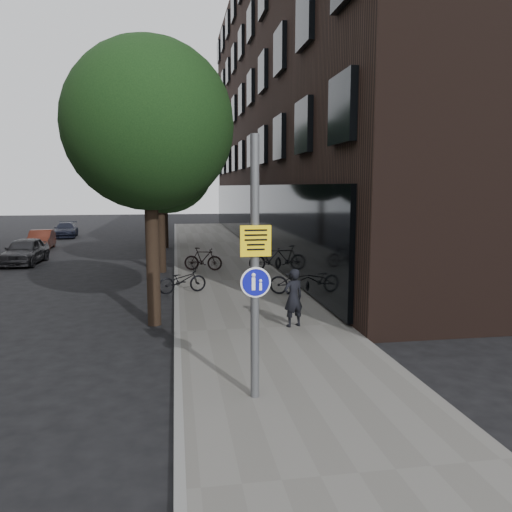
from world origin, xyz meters
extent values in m
plane|color=black|center=(0.00, 0.00, 0.00)|extent=(120.00, 120.00, 0.00)
cube|color=#605D59|center=(0.25, 10.00, 0.06)|extent=(4.50, 60.00, 0.12)
cube|color=slate|center=(-2.00, 10.00, 0.07)|extent=(0.15, 60.00, 0.13)
cube|color=black|center=(8.50, 22.00, 9.00)|extent=(12.00, 40.00, 18.00)
cylinder|color=black|center=(-2.60, 4.50, 1.60)|extent=(0.36, 0.36, 3.20)
sphere|color=black|center=(-2.60, 4.50, 5.30)|extent=(4.40, 4.40, 4.40)
sphere|color=black|center=(-2.20, 5.30, 4.30)|extent=(2.64, 2.64, 2.64)
cylinder|color=black|center=(-2.60, 13.00, 1.60)|extent=(0.36, 0.36, 3.20)
sphere|color=black|center=(-2.60, 13.00, 5.30)|extent=(5.00, 5.00, 5.00)
sphere|color=black|center=(-2.20, 13.80, 4.30)|extent=(3.00, 3.00, 3.00)
cylinder|color=black|center=(-2.60, 22.00, 1.60)|extent=(0.36, 0.36, 3.20)
sphere|color=black|center=(-2.60, 22.00, 5.30)|extent=(5.00, 5.00, 5.00)
sphere|color=black|center=(-2.20, 22.80, 4.30)|extent=(3.00, 3.00, 3.00)
cylinder|color=#595B5E|center=(-0.69, -0.82, 2.35)|extent=(0.15, 0.15, 4.46)
cube|color=yellow|center=(-0.69, -0.82, 2.84)|extent=(0.52, 0.04, 0.51)
cylinder|color=#0D1095|center=(-0.69, -0.82, 2.15)|extent=(0.46, 0.02, 0.46)
cylinder|color=white|center=(-0.69, -0.82, 2.15)|extent=(0.52, 0.02, 0.51)
imported|color=black|center=(0.98, 3.33, 0.88)|extent=(0.64, 0.52, 1.52)
imported|color=black|center=(2.00, 7.06, 0.60)|extent=(1.94, 1.20, 0.96)
imported|color=black|center=(2.00, 11.81, 0.67)|extent=(1.87, 0.71, 1.10)
imported|color=black|center=(-1.80, 7.97, 0.56)|extent=(1.79, 1.05, 0.89)
imported|color=black|center=(-0.83, 12.48, 0.62)|extent=(1.72, 0.86, 1.00)
imported|color=black|center=(-9.18, 16.37, 0.64)|extent=(1.64, 3.82, 1.29)
imported|color=#542318|center=(-9.91, 22.26, 0.58)|extent=(1.52, 3.59, 1.15)
imported|color=black|center=(-10.00, 29.63, 0.55)|extent=(1.90, 3.89, 1.09)
camera|label=1|loc=(-1.98, -8.95, 3.73)|focal=35.00mm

